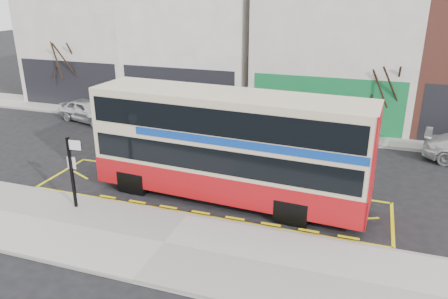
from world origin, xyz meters
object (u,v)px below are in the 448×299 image
(double_decker_bus, at_px, (229,145))
(street_tree_right, at_px, (387,74))
(car_silver, at_px, (88,111))
(street_tree_left, at_px, (65,50))
(car_grey, at_px, (186,122))
(bus_stop_post, at_px, (72,165))

(double_decker_bus, xyz_separation_m, street_tree_right, (5.53, 9.72, 1.29))
(car_silver, xyz_separation_m, street_tree_right, (16.99, 2.63, 2.83))
(car_silver, relative_size, street_tree_left, 0.71)
(street_tree_left, height_order, street_tree_right, street_tree_left)
(car_silver, bearing_deg, street_tree_left, 64.28)
(car_grey, xyz_separation_m, street_tree_right, (10.26, 3.04, 2.78))
(bus_stop_post, xyz_separation_m, street_tree_right, (10.57, 12.47, 1.70))
(car_grey, distance_m, street_tree_right, 11.05)
(bus_stop_post, bearing_deg, car_grey, 82.29)
(double_decker_bus, bearing_deg, street_tree_left, 150.00)
(bus_stop_post, bearing_deg, street_tree_right, 43.92)
(double_decker_bus, height_order, street_tree_left, street_tree_left)
(bus_stop_post, height_order, street_tree_left, street_tree_left)
(double_decker_bus, relative_size, car_silver, 2.67)
(double_decker_bus, distance_m, bus_stop_post, 5.75)
(car_silver, distance_m, street_tree_right, 17.43)
(double_decker_bus, height_order, car_silver, double_decker_bus)
(street_tree_right, bearing_deg, bus_stop_post, -130.28)
(car_silver, height_order, street_tree_left, street_tree_left)
(street_tree_left, bearing_deg, bus_stop_post, -52.46)
(car_silver, distance_m, car_grey, 6.75)
(double_decker_bus, distance_m, car_grey, 8.31)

